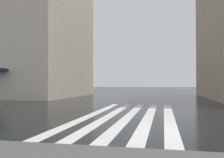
# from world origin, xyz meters

# --- Properties ---
(ground_plane) EXTENTS (220.00, 220.00, 0.00)m
(ground_plane) POSITION_xyz_m (0.00, 0.00, 0.00)
(ground_plane) COLOR black
(zebra_crossing) EXTENTS (13.00, 4.50, 0.01)m
(zebra_crossing) POSITION_xyz_m (4.00, 2.06, 0.00)
(zebra_crossing) COLOR silver
(zebra_crossing) RESTS_ON ground_plane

